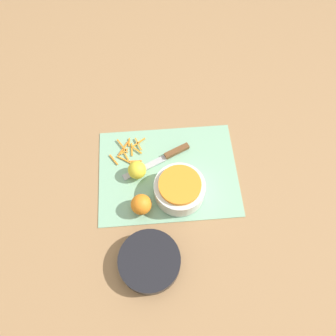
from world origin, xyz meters
name	(u,v)px	position (x,y,z in m)	size (l,w,h in m)	color
ground_plane	(168,173)	(0.00, 0.00, 0.00)	(4.00, 4.00, 0.00)	#9E754C
cutting_board	(168,172)	(0.00, 0.00, 0.00)	(0.48, 0.36, 0.01)	#84B793
bowl_speckled	(180,189)	(-0.03, 0.08, 0.04)	(0.17, 0.17, 0.08)	silver
bowl_dark	(150,261)	(0.08, 0.30, 0.02)	(0.19, 0.19, 0.05)	black
knife	(168,155)	(-0.01, -0.06, 0.01)	(0.24, 0.13, 0.02)	brown
orange_left	(141,204)	(0.10, 0.13, 0.04)	(0.07, 0.07, 0.07)	orange
lemon	(137,171)	(0.11, 0.00, 0.04)	(0.06, 0.06, 0.06)	yellow
peel_pile	(129,151)	(0.13, -0.10, 0.01)	(0.13, 0.11, 0.01)	orange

